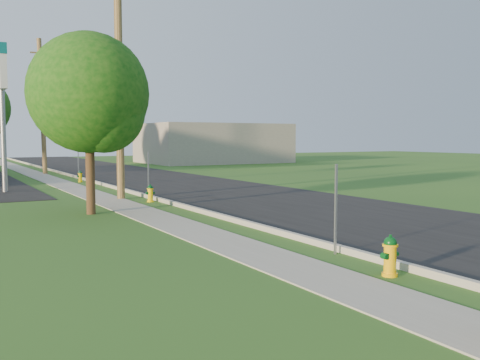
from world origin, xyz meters
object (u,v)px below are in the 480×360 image
hydrant_mid (150,193)px  hydrant_near (390,256)px  utility_pole_mid (119,80)px  utility_pole_far (42,106)px  tree_verge (92,98)px  hydrant_far (80,176)px  price_pylon (1,76)px

hydrant_mid → hydrant_near: bearing=-90.9°
utility_pole_mid → utility_pole_far: 18.00m
utility_pole_far → hydrant_mid: 20.09m
hydrant_near → tree_verge: bearing=103.7°
utility_pole_mid → tree_verge: utility_pole_mid is taller
hydrant_mid → hydrant_far: 11.12m
utility_pole_far → price_pylon: bearing=-107.3°
utility_pole_far → hydrant_near: (0.51, -32.77, -4.42)m
hydrant_mid → price_pylon: bearing=123.1°
utility_pole_far → tree_verge: size_ratio=1.57×
utility_pole_far → utility_pole_mid: bearing=-90.0°
hydrant_far → utility_pole_far: bearing=93.8°
tree_verge → hydrant_far: 14.17m
price_pylon → hydrant_near: 21.35m
hydrant_near → utility_pole_mid: bearing=92.0°
utility_pole_far → tree_verge: 22.03m
utility_pole_mid → hydrant_near: size_ratio=12.49×
tree_verge → utility_pole_far: bearing=84.4°
utility_pole_mid → price_pylon: size_ratio=1.43×
hydrant_far → price_pylon: bearing=-137.8°
tree_verge → hydrant_near: bearing=-76.3°
price_pylon → hydrant_far: size_ratio=10.06×
price_pylon → utility_pole_mid: bearing=-54.7°
price_pylon → tree_verge: bearing=-79.4°
tree_verge → hydrant_far: (2.69, 13.45, -3.57)m
price_pylon → hydrant_mid: size_ratio=9.59×
tree_verge → hydrant_mid: (2.85, 2.33, -3.56)m
hydrant_near → utility_pole_far: bearing=90.9°
utility_pole_mid → price_pylon: bearing=125.3°
hydrant_near → hydrant_far: hydrant_near is taller
hydrant_mid → hydrant_far: size_ratio=1.05×
price_pylon → hydrant_near: size_ratio=8.73×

